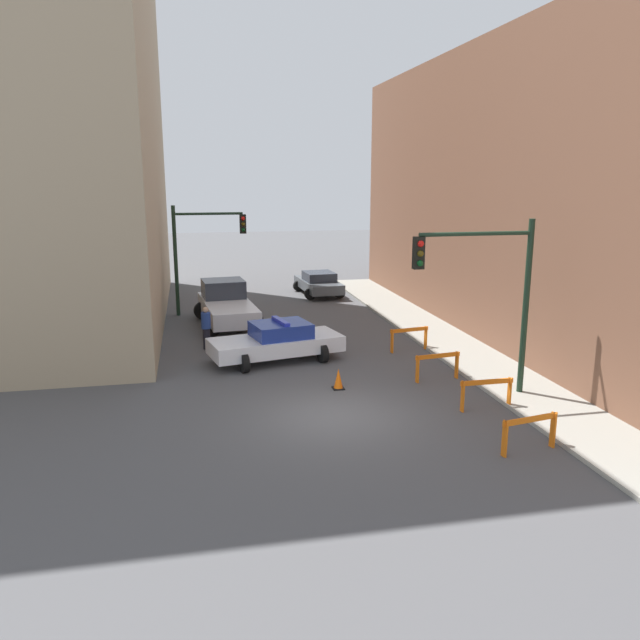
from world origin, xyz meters
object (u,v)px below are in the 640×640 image
object	(u,v)px
barrier_mid	(486,389)
traffic_light_near	(491,282)
barrier_front	(530,428)
barrier_back	(438,362)
parked_car_near	(319,283)
traffic_cone	(338,379)
traffic_light_far	(199,244)
barrier_corner	(409,335)
pedestrian_crossing	(206,327)
police_car	(277,341)
white_truck	(227,305)

from	to	relation	value
barrier_mid	traffic_light_near	bearing A→B (deg)	66.40
barrier_front	barrier_back	xyz separation A→B (m)	(-0.08, 5.56, 0.00)
parked_car_near	traffic_cone	xyz separation A→B (m)	(-2.63, -15.78, -0.36)
traffic_light_far	barrier_front	bearing A→B (deg)	-66.98
parked_car_near	barrier_corner	bearing A→B (deg)	-89.11
barrier_back	traffic_cone	distance (m)	3.36
barrier_front	barrier_mid	bearing A→B (deg)	84.54
barrier_mid	traffic_cone	distance (m)	4.53
pedestrian_crossing	traffic_light_near	bearing A→B (deg)	121.19
traffic_cone	parked_car_near	bearing A→B (deg)	80.53
traffic_light_near	parked_car_near	distance (m)	17.77
traffic_light_far	barrier_mid	distance (m)	16.65
parked_car_near	barrier_mid	world-z (taller)	parked_car_near
parked_car_near	barrier_back	distance (m)	15.65
traffic_light_far	barrier_back	size ratio (longest dim) A/B	3.26
traffic_light_far	barrier_front	world-z (taller)	traffic_light_far
police_car	barrier_mid	size ratio (longest dim) A/B	3.11
white_truck	barrier_front	bearing A→B (deg)	-72.50
pedestrian_crossing	barrier_mid	bearing A→B (deg)	116.30
barrier_front	barrier_corner	world-z (taller)	same
police_car	traffic_cone	xyz separation A→B (m)	(1.44, -3.42, -0.41)
pedestrian_crossing	barrier_back	xyz separation A→B (m)	(7.23, -5.40, -0.24)
police_car	white_truck	distance (m)	6.28
traffic_cone	white_truck	bearing A→B (deg)	106.74
traffic_light_near	white_truck	bearing A→B (deg)	121.78
police_car	barrier_mid	xyz separation A→B (m)	(5.13, -6.04, -0.11)
parked_car_near	pedestrian_crossing	bearing A→B (deg)	-126.39
barrier_front	barrier_corner	distance (m)	9.09
pedestrian_crossing	barrier_mid	distance (m)	11.14
barrier_front	barrier_corner	xyz separation A→B (m)	(0.22, 9.09, 0.00)
traffic_light_near	barrier_corner	world-z (taller)	traffic_light_near
parked_car_near	pedestrian_crossing	size ratio (longest dim) A/B	2.66
pedestrian_crossing	barrier_mid	size ratio (longest dim) A/B	1.04
traffic_light_far	parked_car_near	xyz separation A→B (m)	(6.57, 3.86, -2.72)
traffic_light_far	barrier_back	bearing A→B (deg)	-58.25
white_truck	parked_car_near	distance (m)	8.32
traffic_light_far	barrier_back	distance (m)	14.12
white_truck	parked_car_near	size ratio (longest dim) A/B	1.26
police_car	traffic_cone	bearing A→B (deg)	-169.30
pedestrian_crossing	barrier_mid	xyz separation A→B (m)	(7.58, -8.16, -0.24)
traffic_light_far	traffic_cone	bearing A→B (deg)	-71.71
traffic_light_near	barrier_back	distance (m)	3.53
traffic_light_near	barrier_corner	distance (m)	6.14
barrier_front	barrier_mid	distance (m)	2.81
traffic_light_near	white_truck	distance (m)	13.47
traffic_light_far	barrier_corner	bearing A→B (deg)	-47.36
white_truck	traffic_cone	world-z (taller)	white_truck
traffic_light_near	barrier_back	size ratio (longest dim) A/B	3.26
traffic_light_far	police_car	xyz separation A→B (m)	(2.50, -8.50, -2.67)
traffic_light_far	parked_car_near	distance (m)	8.09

